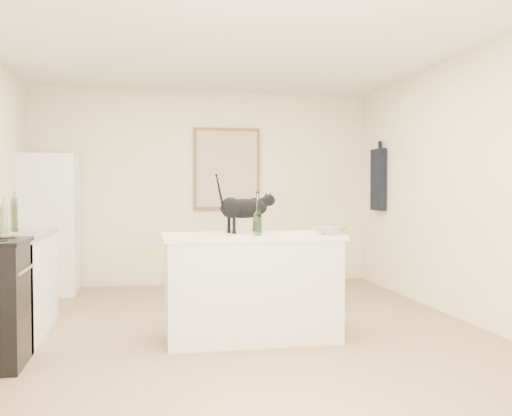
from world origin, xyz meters
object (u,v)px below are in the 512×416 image
object	(u,v)px
fridge	(48,224)
black_cat	(244,211)
wine_bottle	(258,216)
glass_bowl	(329,231)

from	to	relation	value
fridge	black_cat	xyz separation A→B (m)	(2.01, -2.39, 0.24)
black_cat	wine_bottle	distance (m)	0.32
wine_bottle	glass_bowl	world-z (taller)	wine_bottle
fridge	black_cat	size ratio (longest dim) A/B	3.12
wine_bottle	black_cat	bearing A→B (deg)	102.02
fridge	glass_bowl	xyz separation A→B (m)	(2.68, -2.74, 0.08)
wine_bottle	glass_bowl	distance (m)	0.62
black_cat	wine_bottle	size ratio (longest dim) A/B	1.72
fridge	black_cat	distance (m)	3.13
black_cat	fridge	bearing A→B (deg)	105.70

